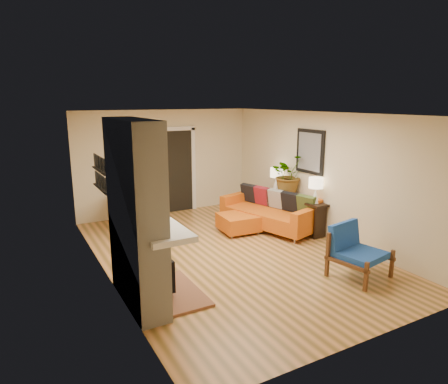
{
  "coord_description": "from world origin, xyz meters",
  "views": [
    {
      "loc": [
        -3.51,
        -6.17,
        2.84
      ],
      "look_at": [
        0.0,
        0.2,
        1.15
      ],
      "focal_mm": 32.0,
      "sensor_mm": 36.0,
      "label": 1
    }
  ],
  "objects_px": {
    "ottoman": "(239,222)",
    "dining_table": "(134,201)",
    "lamp_near": "(316,187)",
    "houseplant": "(289,174)",
    "lamp_far": "(276,176)",
    "sofa": "(271,211)",
    "console_table": "(295,203)",
    "blue_chair": "(354,248)"
  },
  "relations": [
    {
      "from": "ottoman",
      "to": "dining_table",
      "type": "distance_m",
      "value": 2.39
    },
    {
      "from": "ottoman",
      "to": "dining_table",
      "type": "height_order",
      "value": "dining_table"
    },
    {
      "from": "dining_table",
      "to": "lamp_near",
      "type": "distance_m",
      "value": 3.99
    },
    {
      "from": "ottoman",
      "to": "houseplant",
      "type": "relative_size",
      "value": 0.9
    },
    {
      "from": "dining_table",
      "to": "lamp_far",
      "type": "bearing_deg",
      "value": -17.42
    },
    {
      "from": "sofa",
      "to": "dining_table",
      "type": "xyz_separation_m",
      "value": [
        -2.72,
        1.47,
        0.25
      ]
    },
    {
      "from": "houseplant",
      "to": "lamp_far",
      "type": "bearing_deg",
      "value": 88.79
    },
    {
      "from": "console_table",
      "to": "houseplant",
      "type": "relative_size",
      "value": 2.0
    },
    {
      "from": "lamp_near",
      "to": "console_table",
      "type": "bearing_deg",
      "value": 90.0
    },
    {
      "from": "ottoman",
      "to": "lamp_far",
      "type": "bearing_deg",
      "value": 17.14
    },
    {
      "from": "blue_chair",
      "to": "ottoman",
      "type": "bearing_deg",
      "value": 101.04
    },
    {
      "from": "blue_chair",
      "to": "sofa",
      "type": "bearing_deg",
      "value": 84.19
    },
    {
      "from": "console_table",
      "to": "ottoman",
      "type": "bearing_deg",
      "value": 165.83
    },
    {
      "from": "lamp_far",
      "to": "houseplant",
      "type": "xyz_separation_m",
      "value": [
        -0.01,
        -0.47,
        0.13
      ]
    },
    {
      "from": "console_table",
      "to": "lamp_far",
      "type": "distance_m",
      "value": 0.87
    },
    {
      "from": "dining_table",
      "to": "lamp_near",
      "type": "bearing_deg",
      "value": -36.74
    },
    {
      "from": "dining_table",
      "to": "houseplant",
      "type": "distance_m",
      "value": 3.54
    },
    {
      "from": "sofa",
      "to": "lamp_near",
      "type": "height_order",
      "value": "lamp_near"
    },
    {
      "from": "console_table",
      "to": "lamp_far",
      "type": "height_order",
      "value": "lamp_far"
    },
    {
      "from": "blue_chair",
      "to": "console_table",
      "type": "bearing_deg",
      "value": 73.46
    },
    {
      "from": "lamp_far",
      "to": "ottoman",
      "type": "bearing_deg",
      "value": -162.86
    },
    {
      "from": "lamp_far",
      "to": "sofa",
      "type": "bearing_deg",
      "value": -134.3
    },
    {
      "from": "sofa",
      "to": "blue_chair",
      "type": "bearing_deg",
      "value": -95.81
    },
    {
      "from": "sofa",
      "to": "ottoman",
      "type": "bearing_deg",
      "value": 174.87
    },
    {
      "from": "blue_chair",
      "to": "dining_table",
      "type": "xyz_separation_m",
      "value": [
        -2.45,
        4.18,
        0.17
      ]
    },
    {
      "from": "lamp_near",
      "to": "houseplant",
      "type": "bearing_deg",
      "value": 90.63
    },
    {
      "from": "lamp_near",
      "to": "lamp_far",
      "type": "distance_m",
      "value": 1.38
    },
    {
      "from": "ottoman",
      "to": "lamp_near",
      "type": "bearing_deg",
      "value": -37.59
    },
    {
      "from": "dining_table",
      "to": "console_table",
      "type": "bearing_deg",
      "value": -28.32
    },
    {
      "from": "lamp_near",
      "to": "blue_chair",
      "type": "bearing_deg",
      "value": -112.07
    },
    {
      "from": "console_table",
      "to": "blue_chair",
      "type": "bearing_deg",
      "value": -106.54
    },
    {
      "from": "ottoman",
      "to": "dining_table",
      "type": "relative_size",
      "value": 0.45
    },
    {
      "from": "ottoman",
      "to": "blue_chair",
      "type": "relative_size",
      "value": 0.87
    },
    {
      "from": "sofa",
      "to": "ottoman",
      "type": "height_order",
      "value": "sofa"
    },
    {
      "from": "blue_chair",
      "to": "houseplant",
      "type": "height_order",
      "value": "houseplant"
    },
    {
      "from": "ottoman",
      "to": "lamp_near",
      "type": "height_order",
      "value": "lamp_near"
    },
    {
      "from": "ottoman",
      "to": "console_table",
      "type": "bearing_deg",
      "value": -14.17
    },
    {
      "from": "sofa",
      "to": "console_table",
      "type": "distance_m",
      "value": 0.55
    },
    {
      "from": "houseplant",
      "to": "blue_chair",
      "type": "bearing_deg",
      "value": -104.93
    },
    {
      "from": "console_table",
      "to": "lamp_near",
      "type": "bearing_deg",
      "value": -90.0
    },
    {
      "from": "dining_table",
      "to": "lamp_far",
      "type": "relative_size",
      "value": 3.41
    },
    {
      "from": "blue_chair",
      "to": "houseplant",
      "type": "xyz_separation_m",
      "value": [
        0.72,
        2.71,
        0.72
      ]
    }
  ]
}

